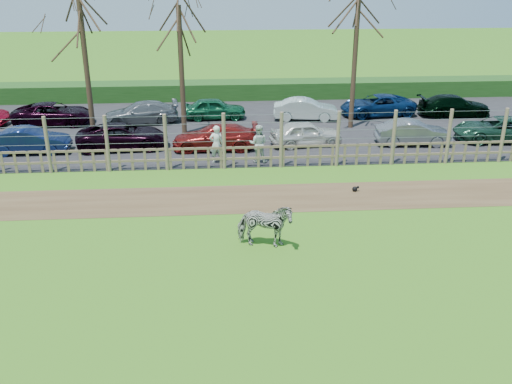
{
  "coord_description": "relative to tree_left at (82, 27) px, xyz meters",
  "views": [
    {
      "loc": [
        -0.3,
        -15.71,
        8.62
      ],
      "look_at": [
        1.0,
        2.5,
        1.1
      ],
      "focal_mm": 40.0,
      "sensor_mm": 36.0,
      "label": 1
    }
  ],
  "objects": [
    {
      "name": "car_2",
      "position": [
        1.65,
        -1.36,
        -4.98
      ],
      "size": [
        4.44,
        2.26,
        1.2
      ],
      "primitive_type": "imported",
      "rotation": [
        0.0,
        0.0,
        1.63
      ],
      "color": "black",
      "rests_on": "asphalt"
    },
    {
      "name": "car_11",
      "position": [
        11.29,
        3.26,
        -4.98
      ],
      "size": [
        3.77,
        1.69,
        1.2
      ],
      "primitive_type": "imported",
      "rotation": [
        0.0,
        0.0,
        1.45
      ],
      "color": "silver",
      "rests_on": "asphalt"
    },
    {
      "name": "tree_left",
      "position": [
        0.0,
        0.0,
        0.0
      ],
      "size": [
        4.8,
        4.8,
        7.88
      ],
      "color": "#3D2B1E",
      "rests_on": "ground"
    },
    {
      "name": "car_10",
      "position": [
        6.11,
        3.8,
        -4.98
      ],
      "size": [
        3.54,
        1.46,
        1.2
      ],
      "primitive_type": "imported",
      "rotation": [
        0.0,
        0.0,
        1.58
      ],
      "color": "#115732",
      "rests_on": "asphalt"
    },
    {
      "name": "tree_mid",
      "position": [
        4.5,
        1.0,
        -0.75
      ],
      "size": [
        4.8,
        4.8,
        6.83
      ],
      "color": "#3D2B1E",
      "rests_on": "ground"
    },
    {
      "name": "crow",
      "position": [
        11.63,
        -7.55,
        -5.51
      ],
      "size": [
        0.28,
        0.21,
        0.23
      ],
      "color": "black",
      "rests_on": "ground"
    },
    {
      "name": "car_1",
      "position": [
        -2.61,
        -1.76,
        -4.98
      ],
      "size": [
        3.67,
        1.34,
        1.2
      ],
      "primitive_type": "imported",
      "rotation": [
        0.0,
        0.0,
        1.59
      ],
      "color": "#0E1C44",
      "rests_on": "asphalt"
    },
    {
      "name": "car_13",
      "position": [
        20.06,
        3.5,
        -4.98
      ],
      "size": [
        4.16,
        1.75,
        1.2
      ],
      "primitive_type": "imported",
      "rotation": [
        0.0,
        0.0,
        1.55
      ],
      "color": "black",
      "rests_on": "asphalt"
    },
    {
      "name": "fence",
      "position": [
        6.5,
        -4.5,
        -4.81
      ],
      "size": [
        30.16,
        0.16,
        2.5
      ],
      "color": "brown",
      "rests_on": "ground"
    },
    {
      "name": "car_9",
      "position": [
        2.01,
        3.12,
        -4.98
      ],
      "size": [
        4.32,
        2.22,
        1.2
      ],
      "primitive_type": "imported",
      "rotation": [
        0.0,
        0.0,
        4.85
      ],
      "color": "slate",
      "rests_on": "asphalt"
    },
    {
      "name": "car_12",
      "position": [
        15.61,
        3.89,
        -4.98
      ],
      "size": [
        4.5,
        2.41,
        1.2
      ],
      "primitive_type": "imported",
      "rotation": [
        0.0,
        0.0,
        4.81
      ],
      "color": "#0B2551",
      "rests_on": "asphalt"
    },
    {
      "name": "car_4",
      "position": [
        10.57,
        -1.51,
        -4.98
      ],
      "size": [
        3.68,
        1.89,
        1.2
      ],
      "primitive_type": "imported",
      "rotation": [
        0.0,
        0.0,
        1.71
      ],
      "color": "silver",
      "rests_on": "asphalt"
    },
    {
      "name": "car_3",
      "position": [
        6.12,
        -1.81,
        -4.98
      ],
      "size": [
        4.16,
        1.75,
        1.2
      ],
      "primitive_type": "imported",
      "rotation": [
        0.0,
        0.0,
        4.7
      ],
      "color": "maroon",
      "rests_on": "asphalt"
    },
    {
      "name": "car_6",
      "position": [
        20.31,
        -1.48,
        -4.98
      ],
      "size": [
        4.44,
        2.28,
        1.2
      ],
      "primitive_type": "imported",
      "rotation": [
        0.0,
        0.0,
        4.64
      ],
      "color": "#1B412E",
      "rests_on": "asphalt"
    },
    {
      "name": "ground",
      "position": [
        6.5,
        -12.5,
        -5.62
      ],
      "size": [
        120.0,
        120.0,
        0.0
      ],
      "primitive_type": "plane",
      "color": "#69A82C",
      "rests_on": "ground"
    },
    {
      "name": "car_5",
      "position": [
        15.85,
        -1.78,
        -4.98
      ],
      "size": [
        3.72,
        1.52,
        1.2
      ],
      "primitive_type": "imported",
      "rotation": [
        0.0,
        0.0,
        1.5
      ],
      "color": "slate",
      "rests_on": "asphalt"
    },
    {
      "name": "visitor_a",
      "position": [
        6.17,
        -3.79,
        -4.71
      ],
      "size": [
        0.68,
        0.49,
        1.72
      ],
      "primitive_type": "imported",
      "rotation": [
        0.0,
        0.0,
        3.27
      ],
      "color": "silver",
      "rests_on": "asphalt"
    },
    {
      "name": "visitor_b",
      "position": [
        8.04,
        -3.85,
        -4.71
      ],
      "size": [
        0.96,
        0.82,
        1.72
      ],
      "primitive_type": "imported",
      "rotation": [
        0.0,
        0.0,
        2.92
      ],
      "color": "#BAC8BB",
      "rests_on": "asphalt"
    },
    {
      "name": "dirt_strip",
      "position": [
        6.5,
        -8.0,
        -5.61
      ],
      "size": [
        34.0,
        2.8,
        0.01
      ],
      "primitive_type": "cube",
      "color": "brown",
      "rests_on": "ground"
    },
    {
      "name": "tree_right",
      "position": [
        13.5,
        1.5,
        -0.37
      ],
      "size": [
        4.8,
        4.8,
        7.35
      ],
      "color": "#3D2B1E",
      "rests_on": "ground"
    },
    {
      "name": "hedge",
      "position": [
        6.5,
        9.0,
        -5.07
      ],
      "size": [
        46.0,
        2.0,
        1.1
      ],
      "primitive_type": "cube",
      "color": "#1E4716",
      "rests_on": "ground"
    },
    {
      "name": "asphalt",
      "position": [
        6.5,
        2.0,
        -5.6
      ],
      "size": [
        44.0,
        13.0,
        0.04
      ],
      "primitive_type": "cube",
      "color": "#232326",
      "rests_on": "ground"
    },
    {
      "name": "car_8",
      "position": [
        -2.81,
        3.26,
        -4.98
      ],
      "size": [
        4.34,
        2.04,
        1.2
      ],
      "primitive_type": "imported",
      "rotation": [
        0.0,
        0.0,
        1.58
      ],
      "color": "black",
      "rests_on": "asphalt"
    },
    {
      "name": "zebra",
      "position": [
        7.63,
        -11.97,
        -4.86
      ],
      "size": [
        1.91,
        1.13,
        1.51
      ],
      "primitive_type": "imported",
      "rotation": [
        0.0,
        0.0,
        1.39
      ],
      "color": "gray",
      "rests_on": "ground"
    }
  ]
}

